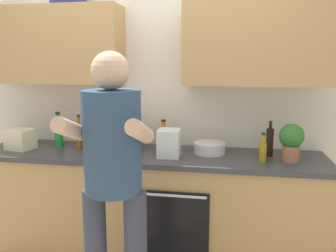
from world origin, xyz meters
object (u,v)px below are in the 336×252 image
Objects in this scene: person_standing at (113,170)px; mixing_bowl at (209,148)px; potted_herb at (291,140)px; grocery_bag_rice at (20,139)px; cup_coffee at (112,149)px; grocery_bag_produce at (169,143)px; bottle_oil at (263,151)px; grocery_bag_crisps at (104,136)px; bottle_syrup at (79,135)px; bottle_soda at (59,132)px; bottle_juice at (164,137)px; knife_block at (135,138)px; bottle_soy at (270,142)px.

person_standing is 1.03m from mixing_bowl.
potted_herb is 1.41× the size of grocery_bag_rice.
cup_coffee is 0.83m from grocery_bag_rice.
potted_herb is 1.32× the size of grocery_bag_produce.
grocery_bag_crisps reaches higher than bottle_oil.
potted_herb is at bearing -3.13° from bottle_syrup.
person_standing is 7.54× the size of grocery_bag_crisps.
bottle_soda is 1.32m from mixing_bowl.
potted_herb is (1.93, -0.13, 0.04)m from bottle_soda.
bottle_oil is at bearing -5.45° from bottle_syrup.
grocery_bag_rice is at bearing 176.70° from cup_coffee.
knife_block reaches higher than bottle_juice.
bottle_soy is 0.99× the size of potted_herb.
bottle_juice reaches higher than grocery_bag_produce.
knife_block is (-0.11, 0.90, -0.00)m from person_standing.
grocery_bag_produce is 1.29m from grocery_bag_rice.
cup_coffee is 0.79m from mixing_bowl.
grocery_bag_rice is (-1.29, 0.02, -0.02)m from grocery_bag_produce.
grocery_bag_crisps is at bearing 113.36° from person_standing.
grocery_bag_rice reaches higher than mixing_bowl.
bottle_soy is 0.48m from mixing_bowl.
grocery_bag_crisps is at bearing 172.50° from bottle_oil.
knife_block is 0.91× the size of potted_herb.
bottle_soy is at bearing 69.12° from bottle_oil.
potted_herb reaches higher than bottle_oil.
potted_herb is (1.72, -0.09, 0.04)m from bottle_syrup.
bottle_syrup is at bearing 171.55° from grocery_bag_produce.
cup_coffee is 0.23m from grocery_bag_crisps.
potted_herb is (0.21, 0.05, 0.08)m from bottle_oil.
bottle_juice is at bearing 166.86° from mixing_bowl.
cup_coffee is at bearing -166.33° from mixing_bowl.
bottle_soy reaches higher than grocery_bag_rice.
potted_herb is at bearing -12.38° from bottle_juice.
bottle_soda is 1.20× the size of mixing_bowl.
bottle_soda reaches higher than grocery_bag_rice.
bottle_juice is 1.16× the size of grocery_bag_produce.
knife_block is (-1.09, 0.01, -0.02)m from bottle_soy.
bottle_syrup is at bearing -178.99° from bottle_soy.
potted_herb reaches higher than grocery_bag_rice.
grocery_bag_crisps is at bearing 7.28° from bottle_syrup.
person_standing is 1.36m from potted_herb.
grocery_bag_crisps is at bearing -0.61° from bottle_soda.
bottle_oil is at bearing 37.73° from person_standing.
knife_block is 0.36m from grocery_bag_produce.
mixing_bowl is at bearing 179.13° from bottle_soy.
potted_herb is at bearing -6.22° from knife_block.
knife_block is at bearing 53.26° from cup_coffee.
grocery_bag_rice is at bearing -168.01° from bottle_syrup.
knife_block is at bearing 2.88° from grocery_bag_crisps.
mixing_bowl is at bearing 59.97° from person_standing.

